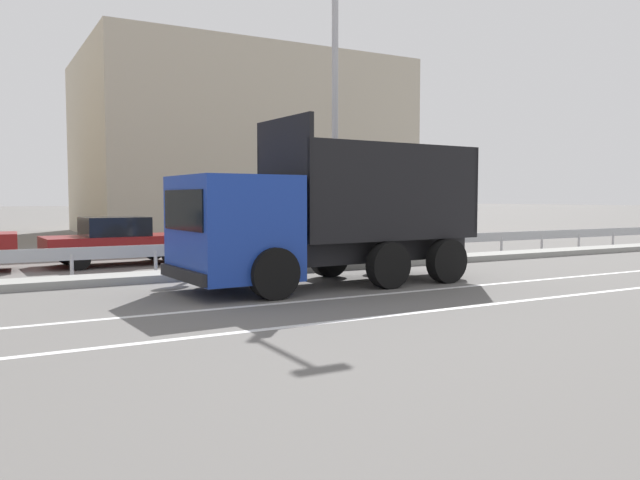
{
  "coord_description": "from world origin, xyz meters",
  "views": [
    {
      "loc": [
        -8.33,
        -12.74,
        2.0
      ],
      "look_at": [
        -0.65,
        1.11,
        0.94
      ],
      "focal_mm": 35.0,
      "sensor_mm": 36.0,
      "label": 1
    }
  ],
  "objects_px": {
    "parked_car_4": "(118,241)",
    "dump_truck": "(298,229)",
    "parked_car_5": "(283,237)",
    "street_lamp_1": "(338,96)",
    "median_road_sign": "(201,228)"
  },
  "relations": [
    {
      "from": "dump_truck",
      "to": "median_road_sign",
      "type": "height_order",
      "value": "dump_truck"
    },
    {
      "from": "parked_car_4",
      "to": "dump_truck",
      "type": "bearing_deg",
      "value": 17.41
    },
    {
      "from": "dump_truck",
      "to": "parked_car_5",
      "type": "distance_m",
      "value": 7.2
    },
    {
      "from": "parked_car_4",
      "to": "parked_car_5",
      "type": "xyz_separation_m",
      "value": [
        5.35,
        -0.31,
        -0.02
      ]
    },
    {
      "from": "median_road_sign",
      "to": "parked_car_4",
      "type": "height_order",
      "value": "median_road_sign"
    },
    {
      "from": "dump_truck",
      "to": "parked_car_5",
      "type": "bearing_deg",
      "value": -26.09
    },
    {
      "from": "dump_truck",
      "to": "street_lamp_1",
      "type": "xyz_separation_m",
      "value": [
        2.58,
        2.61,
        3.51
      ]
    },
    {
      "from": "parked_car_4",
      "to": "parked_car_5",
      "type": "distance_m",
      "value": 5.36
    },
    {
      "from": "dump_truck",
      "to": "parked_car_4",
      "type": "relative_size",
      "value": 1.68
    },
    {
      "from": "street_lamp_1",
      "to": "parked_car_5",
      "type": "xyz_separation_m",
      "value": [
        0.2,
        4.0,
        -4.12
      ]
    },
    {
      "from": "parked_car_5",
      "to": "dump_truck",
      "type": "bearing_deg",
      "value": -20.06
    },
    {
      "from": "parked_car_5",
      "to": "street_lamp_1",
      "type": "bearing_deg",
      "value": -0.13
    },
    {
      "from": "dump_truck",
      "to": "parked_car_5",
      "type": "xyz_separation_m",
      "value": [
        2.79,
        6.61,
        -0.61
      ]
    },
    {
      "from": "median_road_sign",
      "to": "street_lamp_1",
      "type": "height_order",
      "value": "street_lamp_1"
    },
    {
      "from": "parked_car_4",
      "to": "parked_car_5",
      "type": "bearing_deg",
      "value": 83.74
    }
  ]
}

